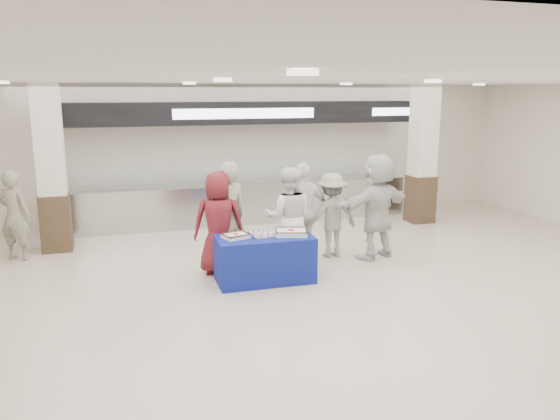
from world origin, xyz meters
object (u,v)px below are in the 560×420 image
object	(u,v)px
sheet_cake_right	(291,232)
chef_short	(304,211)
soldier_bg	(14,215)
chef_tall	(289,217)
soldier_b	(331,215)
civilian_white	(377,207)
cupcake_tray	(266,234)
display_table	(265,259)
sheet_cake_left	(236,235)
civilian_maroon	(219,223)
soldier_a	(228,217)

from	to	relation	value
sheet_cake_right	chef_short	world-z (taller)	chef_short
chef_short	soldier_bg	bearing A→B (deg)	-23.86
sheet_cake_right	chef_tall	distance (m)	0.70
chef_tall	soldier_b	xyz separation A→B (m)	(0.94, 0.33, -0.10)
civilian_white	soldier_bg	bearing A→B (deg)	-35.23
sheet_cake_right	soldier_bg	bearing A→B (deg)	150.78
cupcake_tray	display_table	bearing A→B (deg)	-127.51
sheet_cake_left	civilian_white	size ratio (longest dim) A/B	0.24
cupcake_tray	chef_short	distance (m)	1.36
sheet_cake_left	chef_tall	world-z (taller)	chef_tall
chef_tall	civilian_white	bearing A→B (deg)	-160.92
cupcake_tray	civilian_maroon	bearing A→B (deg)	137.64
soldier_a	chef_short	size ratio (longest dim) A/B	1.06
sheet_cake_left	sheet_cake_right	distance (m)	0.91
display_table	civilian_white	xyz separation A→B (m)	(2.32, 0.64, 0.59)
sheet_cake_left	chef_short	bearing A→B (deg)	32.13
sheet_cake_left	sheet_cake_right	size ratio (longest dim) A/B	0.78
display_table	chef_tall	xyz separation A→B (m)	(0.62, 0.64, 0.51)
display_table	chef_tall	distance (m)	1.02
chef_short	soldier_b	xyz separation A→B (m)	(0.55, -0.00, -0.11)
display_table	sheet_cake_right	bearing A→B (deg)	-3.56
sheet_cake_left	soldier_a	distance (m)	0.70
sheet_cake_left	civilian_maroon	xyz separation A→B (m)	(-0.16, 0.59, 0.08)
civilian_white	soldier_bg	distance (m)	6.61
sheet_cake_left	civilian_maroon	world-z (taller)	civilian_maroon
civilian_maroon	soldier_a	bearing A→B (deg)	-143.42
sheet_cake_right	sheet_cake_left	bearing A→B (deg)	174.71
chef_short	soldier_b	size ratio (longest dim) A/B	1.13
chef_tall	civilian_white	xyz separation A→B (m)	(1.70, 0.00, 0.09)
soldier_bg	sheet_cake_left	bearing A→B (deg)	173.62
chef_short	chef_tall	bearing A→B (deg)	32.79
soldier_bg	soldier_b	bearing A→B (deg)	-167.25
chef_short	civilian_white	size ratio (longest dim) A/B	0.92
display_table	sheet_cake_right	world-z (taller)	sheet_cake_right
sheet_cake_left	civilian_maroon	distance (m)	0.62
soldier_b	cupcake_tray	bearing A→B (deg)	25.91
soldier_a	civilian_white	xyz separation A→B (m)	(2.76, -0.09, 0.03)
civilian_maroon	cupcake_tray	bearing A→B (deg)	147.53
display_table	chef_short	xyz separation A→B (m)	(1.01, 0.97, 0.52)
soldier_b	chef_tall	bearing A→B (deg)	13.92
chef_tall	civilian_white	world-z (taller)	civilian_white
sheet_cake_right	soldier_b	distance (m)	1.50
sheet_cake_right	chef_short	distance (m)	1.16
soldier_a	soldier_bg	xyz separation A→B (m)	(-3.59, 1.73, -0.11)
soldier_bg	sheet_cake_right	bearing A→B (deg)	178.52
chef_tall	sheet_cake_left	bearing A→B (deg)	47.84
display_table	chef_tall	world-z (taller)	chef_tall
civilian_maroon	chef_short	size ratio (longest dim) A/B	0.98
soldier_b	sheet_cake_left	bearing A→B (deg)	19.16
display_table	soldier_bg	distance (m)	4.74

